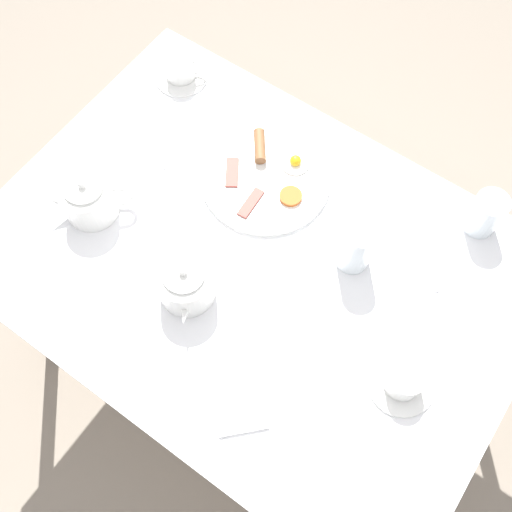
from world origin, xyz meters
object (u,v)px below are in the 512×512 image
(water_glass_short, at_px, (356,246))
(teapot_far, at_px, (186,283))
(teacup_with_saucer_left, at_px, (404,380))
(teapot_near, at_px, (89,199))
(knife_by_plate, at_px, (420,253))
(water_glass_tall, at_px, (485,214))
(fork_by_plate, at_px, (157,140))
(breakfast_plate, at_px, (266,177))
(napkin_folded, at_px, (238,393))
(teacup_with_saucer_right, at_px, (181,69))

(water_glass_short, bearing_deg, teapot_far, 136.85)
(teacup_with_saucer_left, bearing_deg, water_glass_short, 51.21)
(teapot_near, xyz_separation_m, knife_by_plate, (0.34, -0.69, -0.05))
(teapot_far, relative_size, water_glass_tall, 1.65)
(fork_by_plate, bearing_deg, breakfast_plate, -77.25)
(teapot_far, relative_size, napkin_folded, 0.96)
(napkin_folded, bearing_deg, fork_by_plate, 53.45)
(teacup_with_saucer_right, height_order, knife_by_plate, teacup_with_saucer_right)
(teapot_near, bearing_deg, teacup_with_saucer_right, -120.90)
(teacup_with_saucer_left, relative_size, teacup_with_saucer_right, 1.00)
(napkin_folded, relative_size, fork_by_plate, 1.30)
(fork_by_plate, bearing_deg, water_glass_tall, -72.40)
(teapot_far, height_order, napkin_folded, teapot_far)
(teacup_with_saucer_left, height_order, napkin_folded, teacup_with_saucer_left)
(teapot_near, bearing_deg, fork_by_plate, -130.24)
(water_glass_short, bearing_deg, napkin_folded, 175.08)
(breakfast_plate, height_order, teapot_near, teapot_near)
(napkin_folded, xyz_separation_m, fork_by_plate, (0.40, 0.54, -0.00))
(teapot_near, relative_size, teacup_with_saucer_right, 1.20)
(teapot_far, height_order, knife_by_plate, teapot_far)
(teacup_with_saucer_left, relative_size, water_glass_tall, 1.30)
(water_glass_short, relative_size, napkin_folded, 0.74)
(teacup_with_saucer_right, height_order, fork_by_plate, teacup_with_saucer_right)
(breakfast_plate, relative_size, teacup_with_saucer_left, 2.24)
(fork_by_plate, bearing_deg, teapot_near, -179.08)
(water_glass_tall, relative_size, knife_by_plate, 0.66)
(breakfast_plate, relative_size, teacup_with_saucer_right, 2.24)
(teacup_with_saucer_left, height_order, knife_by_plate, teacup_with_saucer_left)
(breakfast_plate, xyz_separation_m, teapot_near, (-0.31, 0.29, 0.04))
(breakfast_plate, xyz_separation_m, knife_by_plate, (0.04, -0.40, -0.01))
(fork_by_plate, bearing_deg, teacup_with_saucer_right, 20.90)
(teacup_with_saucer_right, height_order, napkin_folded, teacup_with_saucer_right)
(teapot_near, distance_m, napkin_folded, 0.56)
(water_glass_tall, height_order, fork_by_plate, water_glass_tall)
(teapot_far, relative_size, teacup_with_saucer_right, 1.27)
(fork_by_plate, bearing_deg, knife_by_plate, -81.73)
(breakfast_plate, xyz_separation_m, water_glass_short, (-0.07, -0.28, 0.06))
(napkin_folded, bearing_deg, water_glass_tall, -19.64)
(teacup_with_saucer_left, bearing_deg, knife_by_plate, 21.19)
(breakfast_plate, relative_size, water_glass_tall, 2.91)
(teapot_near, bearing_deg, teapot_far, 132.05)
(breakfast_plate, bearing_deg, water_glass_tall, -69.58)
(teacup_with_saucer_left, distance_m, knife_by_plate, 0.31)
(teacup_with_saucer_right, xyz_separation_m, water_glass_short, (-0.20, -0.65, 0.04))
(breakfast_plate, relative_size, knife_by_plate, 1.91)
(napkin_folded, bearing_deg, teapot_far, 61.48)
(teacup_with_saucer_left, bearing_deg, teapot_near, 93.78)
(water_glass_short, bearing_deg, water_glass_tall, -38.41)
(breakfast_plate, distance_m, fork_by_plate, 0.30)
(teacup_with_saucer_right, distance_m, fork_by_plate, 0.21)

